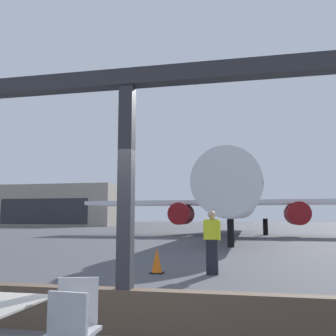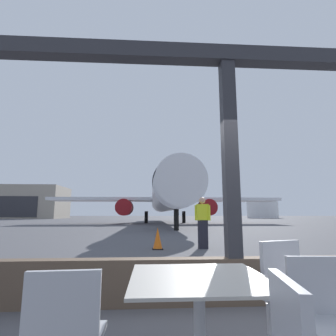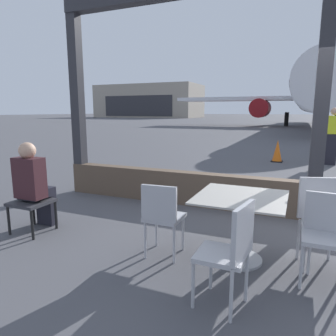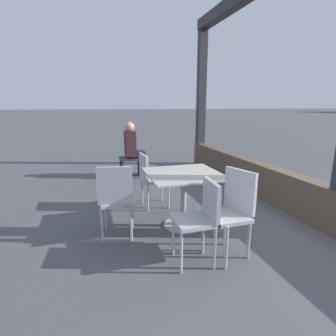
# 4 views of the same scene
# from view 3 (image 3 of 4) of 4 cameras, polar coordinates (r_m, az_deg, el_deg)

# --- Properties ---
(ground_plane) EXTENTS (220.00, 220.00, 0.00)m
(ground_plane) POSITION_cam_3_polar(r_m,az_deg,el_deg) (45.05, 23.73, 7.59)
(ground_plane) COLOR #4C4C51
(window_frame) EXTENTS (8.92, 0.24, 3.68)m
(window_frame) POSITION_cam_3_polar(r_m,az_deg,el_deg) (5.03, 26.22, 5.96)
(window_frame) COLOR brown
(window_frame) RESTS_ON ground
(dining_table) EXTENTS (0.94, 0.94, 0.74)m
(dining_table) POSITION_cam_3_polar(r_m,az_deg,el_deg) (3.49, 13.21, -9.19)
(dining_table) COLOR #ADA89E
(dining_table) RESTS_ON ground
(cafe_chair_window_left) EXTENTS (0.41, 0.41, 0.86)m
(cafe_chair_window_left) POSITION_cam_3_polar(r_m,az_deg,el_deg) (3.46, -1.08, -8.44)
(cafe_chair_window_left) COLOR #B2B2B7
(cafe_chair_window_left) RESTS_ON ground
(cafe_chair_window_right) EXTENTS (0.45, 0.45, 0.92)m
(cafe_chair_window_right) POSITION_cam_3_polar(r_m,az_deg,el_deg) (2.65, 11.60, -14.20)
(cafe_chair_window_right) COLOR #B2B2B7
(cafe_chair_window_right) RESTS_ON ground
(cafe_chair_aisle_left) EXTENTS (0.48, 0.48, 0.94)m
(cafe_chair_aisle_left) POSITION_cam_3_polar(r_m,az_deg,el_deg) (3.69, 26.31, -7.75)
(cafe_chair_aisle_left) COLOR #B2B2B7
(cafe_chair_aisle_left) RESTS_ON ground
(cafe_chair_aisle_right) EXTENTS (0.42, 0.42, 0.87)m
(cafe_chair_aisle_right) POSITION_cam_3_polar(r_m,az_deg,el_deg) (3.34, 27.16, -10.17)
(cafe_chair_aisle_right) COLOR #B2B2B7
(cafe_chair_aisle_right) RESTS_ON ground
(lounge_bench) EXTENTS (0.48, 0.48, 0.44)m
(lounge_bench) POSITION_cam_3_polar(r_m,az_deg,el_deg) (4.61, -23.94, -6.31)
(lounge_bench) COLOR #2D2D33
(lounge_bench) RESTS_ON ground
(seated_passenger) EXTENTS (0.40, 0.47, 1.24)m
(seated_passenger) POSITION_cam_3_polar(r_m,az_deg,el_deg) (4.59, -23.65, -2.58)
(seated_passenger) COLOR black
(seated_passenger) RESTS_ON ground
(airplane) EXTENTS (27.84, 35.11, 9.93)m
(airplane) POSITION_cam_3_polar(r_m,az_deg,el_deg) (34.49, 25.35, 12.15)
(airplane) COLOR silver
(airplane) RESTS_ON ground
(ground_crew_worker) EXTENTS (0.50, 0.34, 1.74)m
(ground_crew_worker) POSITION_cam_3_polar(r_m,az_deg,el_deg) (10.69, 28.17, 5.33)
(ground_crew_worker) COLOR black
(ground_crew_worker) RESTS_ON ground
(traffic_cone) EXTENTS (0.36, 0.36, 0.71)m
(traffic_cone) POSITION_cam_3_polar(r_m,az_deg,el_deg) (10.65, 19.62, 2.91)
(traffic_cone) COLOR orange
(traffic_cone) RESTS_ON ground
(distant_hangar) EXTENTS (25.46, 12.60, 7.96)m
(distant_hangar) POSITION_cam_3_polar(r_m,az_deg,el_deg) (80.03, -3.50, 12.22)
(distant_hangar) COLOR #9E9384
(distant_hangar) RESTS_ON ground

